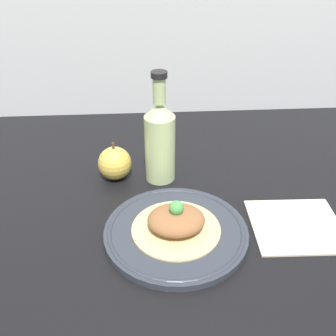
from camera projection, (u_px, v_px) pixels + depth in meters
ground_plane at (174, 230)px, 78.09cm from camera, size 180.00×110.00×4.00cm
plate at (177, 232)px, 73.54cm from camera, size 27.01×27.01×1.58cm
plated_food at (178, 221)px, 72.19cm from camera, size 16.64×16.64×6.53cm
cider_bottle at (160, 139)px, 85.15cm from camera, size 6.73×6.73×25.01cm
apple at (115, 163)px, 88.50cm from camera, size 7.57×7.57×9.02cm
napkin at (296, 225)px, 75.84cm from camera, size 17.77×16.50×0.80cm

